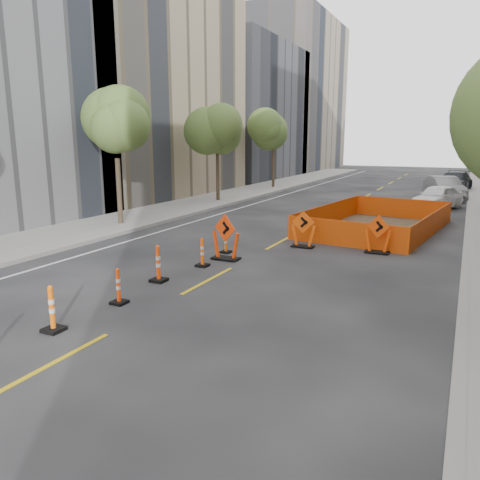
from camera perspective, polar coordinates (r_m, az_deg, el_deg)
The scene contains 20 objects.
ground_plane at distance 11.19m, azimuth -14.24°, elevation -10.21°, with size 140.00×140.00×0.00m, color black.
sidewalk_left at distance 25.69m, azimuth -12.47°, elevation 2.68°, with size 4.00×90.00×0.15m, color gray.
bld_left_c at distance 38.26m, azimuth -14.85°, elevation 25.12°, with size 12.00×18.00×26.00m, color tan.
bld_left_d at distance 52.78m, azimuth -0.92°, elevation 15.24°, with size 12.00×16.00×14.00m, color #4C4C51.
bld_left_e at distance 67.99m, azimuth 5.62°, elevation 17.04°, with size 12.00×20.00×20.00m, color gray.
tree_l_b at distance 23.44m, azimuth -14.89°, elevation 12.61°, with size 2.80×2.80×5.95m.
tree_l_c at distance 31.71m, azimuth -2.78°, elevation 12.78°, with size 2.80×2.80×5.95m.
tree_l_d at distance 40.77m, azimuth 4.15°, elevation 12.63°, with size 2.80×2.80×5.95m.
channelizer_2 at distance 11.22m, azimuth -21.96°, elevation -7.76°, with size 0.42×0.42×1.07m, color #FF680A, non-canonical shape.
channelizer_3 at distance 12.54m, azimuth -14.61°, elevation -5.46°, with size 0.38×0.38×0.96m, color #FF440A, non-canonical shape.
channelizer_4 at distance 14.19m, azimuth -9.94°, elevation -2.83°, with size 0.44×0.44×1.12m, color #FB430A, non-canonical shape.
channelizer_5 at distance 15.70m, azimuth -4.63°, elevation -1.48°, with size 0.39×0.39×0.99m, color #FF5A0A, non-canonical shape.
channelizer_6 at distance 17.54m, azimuth -1.74°, elevation -0.09°, with size 0.37×0.37×0.93m, color #F9610A, non-canonical shape.
chevron_sign_left at distance 16.47m, azimuth -1.76°, elevation 0.37°, with size 1.10×0.66×1.64m, color #E53A09, non-canonical shape.
chevron_sign_center at distance 18.55m, azimuth 7.71°, elevation 1.31°, with size 0.97×0.58×1.45m, color #EC4F09, non-canonical shape.
chevron_sign_right at distance 18.15m, azimuth 16.47°, elevation 0.69°, with size 0.98×0.59×1.47m, color #D53F08, non-canonical shape.
safety_fence at distance 22.89m, azimuth 16.41°, elevation 2.47°, with size 4.95×8.42×1.05m, color #FF5F0D, non-canonical shape.
parked_car_near at distance 30.93m, azimuth 22.92°, elevation 4.84°, with size 1.77×4.39×1.50m, color white.
parked_car_mid at distance 36.54m, azimuth 23.65°, elevation 5.85°, with size 1.69×4.86×1.60m, color gray.
parked_car_far at distance 42.31m, azimuth 24.65°, elevation 6.50°, with size 2.26×5.55×1.61m, color black.
Camera 1 is at (6.82, -7.82, 4.19)m, focal length 35.00 mm.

